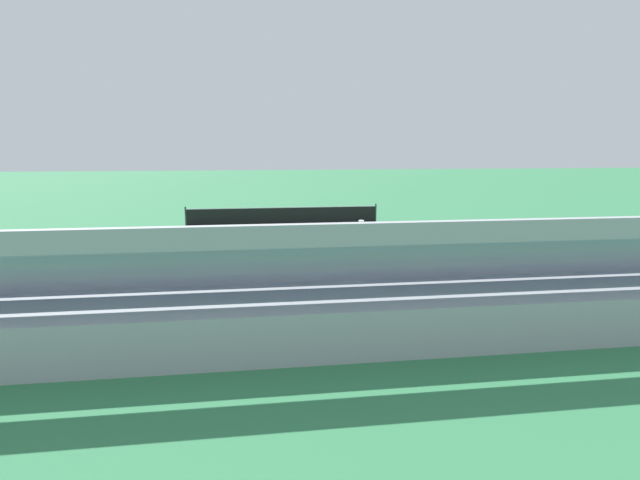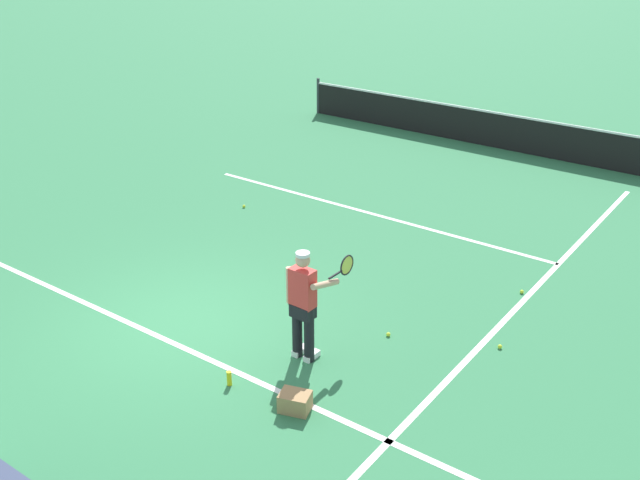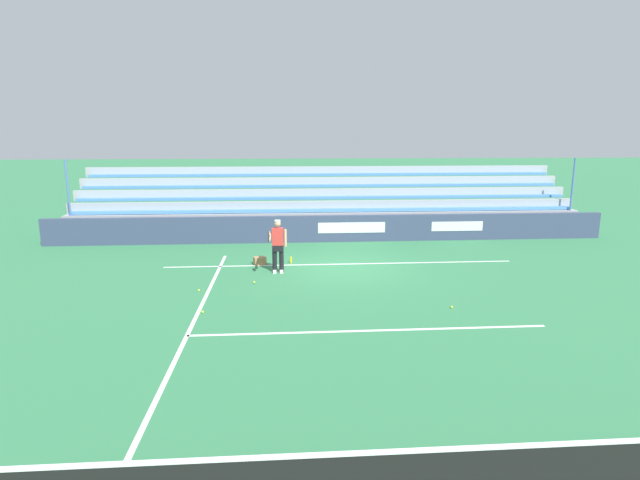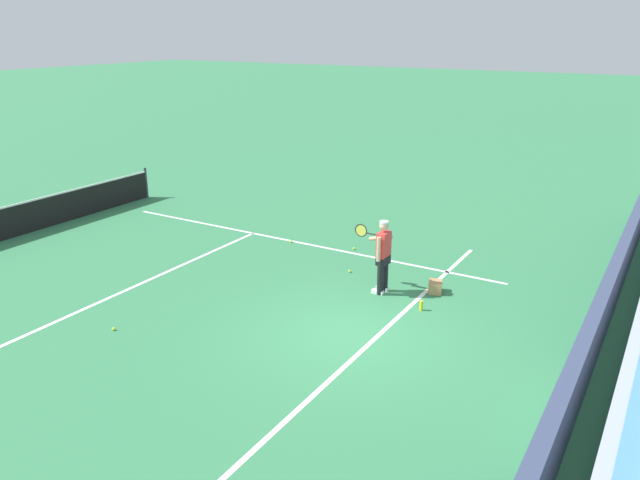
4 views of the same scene
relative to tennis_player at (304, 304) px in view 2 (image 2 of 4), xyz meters
The scene contains 12 objects.
ground_plane 2.35m from the tennis_player, behind, with size 160.00×160.00×0.00m, color #337A4C.
court_baseline_white 2.48m from the tennis_player, 157.77° to the right, with size 12.00×0.10×0.01m, color white.
court_sideline_white 4.22m from the tennis_player, 61.53° to the left, with size 0.10×12.00×0.01m, color white.
court_service_line_white 5.63m from the tennis_player, 112.72° to the left, with size 8.22×0.10×0.01m, color white.
tennis_player is the anchor object (origin of this frame).
ball_box_cardboard 1.45m from the tennis_player, 59.05° to the right, with size 0.40×0.30×0.26m, color #A87F51.
tennis_ball_stray_back 4.21m from the tennis_player, 63.45° to the left, with size 0.07×0.07×0.07m, color #CCE533.
tennis_ball_by_box 1.64m from the tennis_player, 59.72° to the left, with size 0.07×0.07×0.07m, color #CCE533.
tennis_ball_far_right 3.05m from the tennis_player, 40.28° to the left, with size 0.07×0.07×0.07m, color #CCE533.
tennis_ball_toward_net 5.94m from the tennis_player, 139.87° to the left, with size 0.07×0.07×0.07m, color #CCE533.
water_bottle 1.47m from the tennis_player, 110.60° to the right, with size 0.07×0.07×0.22m, color yellow.
tennis_net 11.07m from the tennis_player, 101.18° to the left, with size 11.09×0.09×1.07m.
Camera 2 is at (7.73, -6.96, 6.22)m, focal length 42.00 mm.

